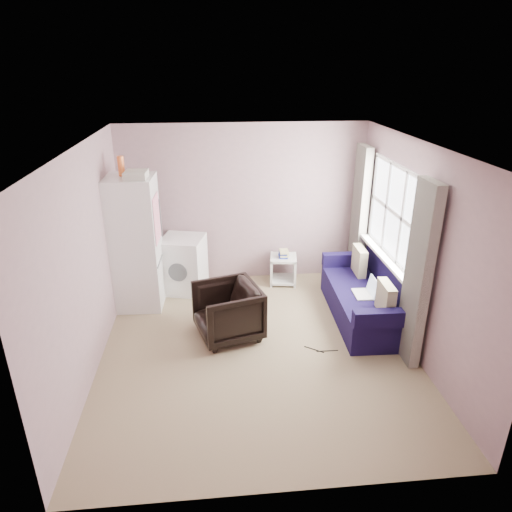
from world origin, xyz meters
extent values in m
cube|color=#978363|center=(0.00, 0.00, -0.01)|extent=(3.80, 4.20, 0.02)
cube|color=silver|center=(0.00, 0.00, 2.51)|extent=(3.80, 4.20, 0.02)
cube|color=gray|center=(0.00, 2.11, 1.25)|extent=(3.80, 0.02, 2.50)
cube|color=gray|center=(0.00, -2.11, 1.25)|extent=(3.80, 0.02, 2.50)
cube|color=gray|center=(-1.91, 0.00, 1.25)|extent=(0.02, 4.20, 2.50)
cube|color=gray|center=(1.91, 0.00, 1.25)|extent=(0.02, 4.20, 2.50)
cube|color=white|center=(1.89, 0.70, 1.50)|extent=(0.01, 1.60, 1.20)
imported|color=black|center=(-0.34, 0.32, 0.39)|extent=(0.90, 0.93, 0.79)
cube|color=white|center=(-1.59, 1.31, 0.96)|extent=(0.68, 0.68, 1.91)
cube|color=#52565A|center=(-1.25, 1.30, 0.71)|extent=(0.04, 0.61, 0.02)
cube|color=#52565A|center=(-1.24, 1.54, 1.26)|extent=(0.02, 0.03, 0.55)
cube|color=white|center=(-1.25, 1.27, 1.33)|extent=(0.03, 0.46, 0.66)
cylinder|color=orange|center=(-1.67, 1.37, 2.04)|extent=(0.09, 0.09, 0.26)
cube|color=beige|center=(-1.46, 1.20, 1.96)|extent=(0.30, 0.34, 0.10)
cube|color=white|center=(-0.96, 1.71, 0.43)|extent=(0.74, 0.74, 0.87)
cube|color=#52565A|center=(-0.97, 1.69, 0.84)|extent=(0.69, 0.67, 0.05)
cylinder|color=#52565A|center=(-1.04, 1.41, 0.44)|extent=(0.28, 0.09, 0.29)
cube|color=silver|center=(0.61, 1.81, 0.43)|extent=(0.47, 0.47, 0.04)
cube|color=silver|center=(0.61, 1.81, 0.05)|extent=(0.47, 0.47, 0.04)
cube|color=silver|center=(0.42, 1.83, 0.23)|extent=(0.09, 0.41, 0.46)
cube|color=silver|center=(0.79, 1.78, 0.23)|extent=(0.09, 0.41, 0.46)
cube|color=navy|center=(0.61, 1.81, 0.47)|extent=(0.16, 0.22, 0.03)
cube|color=#CBC687|center=(0.62, 1.81, 0.49)|extent=(0.15, 0.21, 0.03)
cube|color=navy|center=(0.60, 1.81, 0.52)|extent=(0.18, 0.23, 0.03)
cube|color=#CBC687|center=(0.62, 1.80, 0.55)|extent=(0.14, 0.21, 0.03)
cube|color=#120C36|center=(1.58, 0.61, 0.20)|extent=(0.91, 1.85, 0.40)
cube|color=#120C36|center=(1.92, 0.60, 0.63)|extent=(0.24, 1.83, 0.45)
cube|color=#120C36|center=(1.55, -0.27, 0.51)|extent=(0.86, 0.17, 0.20)
cube|color=#120C36|center=(1.60, 1.49, 0.51)|extent=(0.86, 0.17, 0.20)
cube|color=tan|center=(1.61, 0.02, 0.61)|extent=(0.13, 0.41, 0.40)
cube|color=tan|center=(1.64, 1.19, 0.61)|extent=(0.13, 0.41, 0.40)
cube|color=silver|center=(1.49, 0.51, 0.42)|extent=(0.24, 0.34, 0.02)
cube|color=silver|center=(1.62, 0.50, 0.53)|extent=(0.07, 0.34, 0.22)
cube|color=white|center=(1.82, 0.70, 0.87)|extent=(0.14, 1.70, 0.04)
cube|color=white|center=(1.87, 0.70, 0.90)|extent=(0.02, 1.68, 0.05)
cube|color=white|center=(1.87, 0.70, 1.50)|extent=(0.02, 1.68, 0.05)
cube|color=white|center=(1.87, 0.70, 2.10)|extent=(0.02, 1.68, 0.05)
cube|color=white|center=(1.87, -0.10, 1.50)|extent=(0.02, 0.05, 1.20)
cube|color=white|center=(1.87, 0.43, 1.50)|extent=(0.02, 0.05, 1.20)
cube|color=white|center=(1.87, 0.97, 1.50)|extent=(0.02, 0.05, 1.20)
cube|color=white|center=(1.87, 1.50, 1.50)|extent=(0.02, 0.05, 1.20)
cube|color=beige|center=(1.78, -0.38, 1.10)|extent=(0.12, 0.46, 2.18)
cube|color=beige|center=(1.78, 1.78, 1.10)|extent=(0.12, 0.46, 2.18)
cylinder|color=black|center=(0.87, -0.16, 0.01)|extent=(0.27, 0.02, 0.01)
cylinder|color=black|center=(0.71, -0.11, 0.01)|extent=(0.23, 0.17, 0.01)
camera|label=1|loc=(-0.48, -4.79, 3.31)|focal=32.00mm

